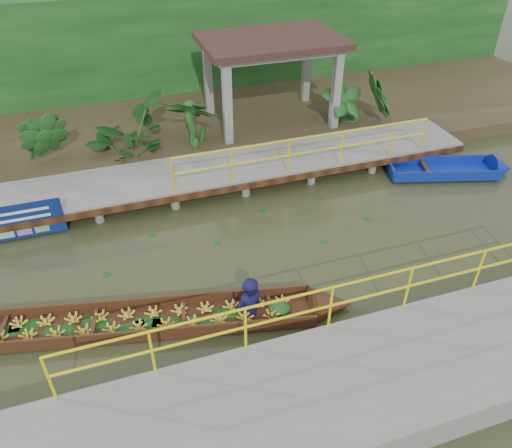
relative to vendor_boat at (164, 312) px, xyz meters
name	(u,v)px	position (x,y,z in m)	size (l,w,h in m)	color
ground	(240,261)	(2.00, 1.40, -0.32)	(80.00, 80.00, 0.00)	#2E3219
land_strip	(177,123)	(2.00, 8.90, -0.09)	(30.00, 8.00, 0.45)	#352C1A
far_dock	(205,173)	(2.02, 4.82, 0.16)	(16.00, 2.06, 1.66)	slate
near_dock	(365,385)	(3.00, -2.80, -0.01)	(18.00, 2.40, 1.73)	slate
pavilion	(271,50)	(5.00, 7.70, 2.50)	(4.40, 3.00, 3.00)	slate
foliage_backdrop	(159,51)	(2.00, 11.40, 1.68)	(30.00, 0.80, 4.00)	#143A12
vendor_boat	(164,312)	(0.00, 0.00, 0.00)	(8.76, 2.66, 2.28)	#371C0F
moored_blue_boat	(471,170)	(9.75, 3.04, -0.16)	(3.81, 1.92, 0.88)	navy
tropical_plants	(186,122)	(1.95, 6.70, 0.93)	(14.27, 1.27, 1.59)	#143A12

